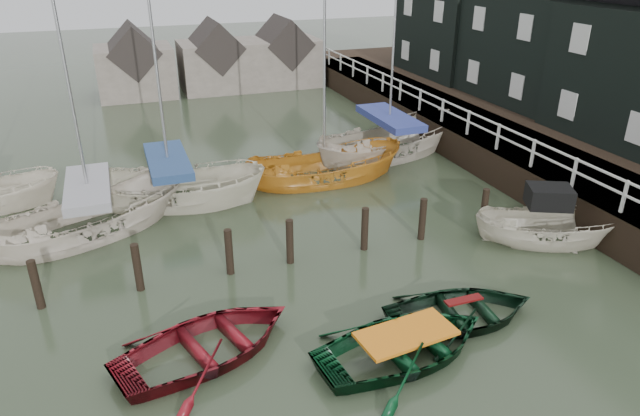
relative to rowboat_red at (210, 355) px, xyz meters
name	(u,v)px	position (x,y,z in m)	size (l,w,h in m)	color
ground	(369,309)	(4.21, 0.39, 0.00)	(120.00, 120.00, 0.00)	#283220
pier	(468,135)	(13.68, 10.39, 0.71)	(3.04, 32.00, 2.70)	black
land_strip	(563,137)	(19.21, 10.39, 0.00)	(14.00, 38.00, 1.50)	black
quay_houses	(609,20)	(19.20, 9.05, 5.68)	(6.52, 28.14, 10.01)	black
mooring_pilings	(293,247)	(3.09, 3.39, 0.50)	(13.72, 0.22, 1.80)	black
far_sheds	(213,61)	(5.04, 26.39, 1.86)	(14.00, 4.08, 4.39)	#665B51
rowboat_red	(210,355)	(0.00, 0.00, 0.00)	(3.10, 4.33, 0.90)	maroon
rowboat_green	(404,356)	(4.21, -1.59, 0.00)	(3.08, 4.31, 0.89)	black
rowboat_dkgreen	(461,320)	(6.21, -0.83, 0.00)	(2.78, 3.89, 0.81)	black
motorboat	(546,240)	(11.01, 1.82, 0.09)	(4.86, 3.50, 2.72)	beige
sailboat_a	(95,229)	(-2.44, 7.54, 0.06)	(7.19, 5.06, 12.14)	beige
sailboat_b	(172,200)	(0.23, 9.09, 0.06)	(7.39, 4.82, 12.00)	beige
sailboat_c	(324,179)	(6.25, 9.23, 0.01)	(6.61, 2.67, 10.22)	#C27C24
sailboat_d	(388,153)	(9.99, 11.06, 0.06)	(7.86, 4.29, 12.83)	beige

